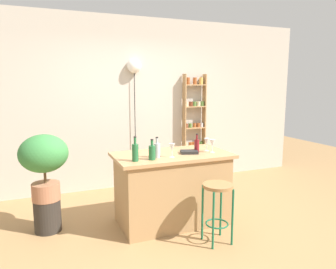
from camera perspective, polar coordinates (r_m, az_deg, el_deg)
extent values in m
plane|color=#A37A4C|center=(3.93, 2.46, -17.04)|extent=(12.00, 12.00, 0.00)
cube|color=#BCB2A3|center=(5.36, -6.18, 5.59)|extent=(6.40, 0.10, 2.80)
cube|color=#A87F51|center=(4.02, 0.69, -9.89)|extent=(1.30, 0.72, 0.84)
cube|color=tan|center=(3.89, 0.71, -3.74)|extent=(1.42, 0.78, 0.04)
cylinder|color=#196642|center=(3.46, 8.14, -15.15)|extent=(0.02, 0.02, 0.63)
cylinder|color=#196642|center=(3.58, 11.53, -14.40)|extent=(0.02, 0.02, 0.63)
cylinder|color=#196642|center=(3.65, 6.22, -13.77)|extent=(0.02, 0.02, 0.63)
cylinder|color=#196642|center=(3.76, 9.48, -13.13)|extent=(0.02, 0.02, 0.63)
torus|color=#196642|center=(3.65, 8.80, -15.57)|extent=(0.26, 0.26, 0.02)
cylinder|color=#9E7042|center=(3.49, 8.98, -9.09)|extent=(0.33, 0.33, 0.03)
cube|color=#A87F51|center=(5.59, 2.92, 1.11)|extent=(0.02, 0.13, 1.89)
cube|color=#A87F51|center=(5.77, 6.47, 1.31)|extent=(0.02, 0.13, 1.89)
cube|color=#A87F51|center=(5.83, 4.63, -6.18)|extent=(0.38, 0.13, 0.02)
cylinder|color=silver|center=(5.75, 3.36, -5.69)|extent=(0.06, 0.06, 0.12)
cylinder|color=silver|center=(5.78, 3.88, -5.63)|extent=(0.06, 0.06, 0.12)
cylinder|color=#4C7033|center=(5.80, 4.67, -5.57)|extent=(0.06, 0.06, 0.12)
cylinder|color=silver|center=(5.85, 5.36, -5.47)|extent=(0.06, 0.06, 0.12)
cylinder|color=gold|center=(5.89, 5.96, -5.38)|extent=(0.06, 0.06, 0.12)
cube|color=#A87F51|center=(5.74, 4.67, -2.54)|extent=(0.38, 0.13, 0.02)
cylinder|color=beige|center=(5.67, 3.23, -2.01)|extent=(0.07, 0.07, 0.11)
cylinder|color=#994C23|center=(5.70, 4.09, -1.96)|extent=(0.07, 0.07, 0.11)
cylinder|color=#994C23|center=(5.73, 4.68, -1.90)|extent=(0.07, 0.07, 0.11)
cylinder|color=#4C7033|center=(5.76, 5.40, -1.84)|extent=(0.07, 0.07, 0.11)
cylinder|color=#4C7033|center=(5.80, 5.91, -1.79)|extent=(0.07, 0.07, 0.11)
cube|color=#A87F51|center=(5.67, 4.72, 1.21)|extent=(0.38, 0.13, 0.02)
cylinder|color=brown|center=(5.61, 3.30, 1.60)|extent=(0.06, 0.06, 0.07)
cylinder|color=#4C7033|center=(5.63, 4.02, 1.63)|extent=(0.06, 0.06, 0.07)
cylinder|color=#994C23|center=(5.68, 4.76, 1.68)|extent=(0.06, 0.06, 0.07)
cylinder|color=#994C23|center=(5.70, 5.48, 1.70)|extent=(0.06, 0.06, 0.07)
cylinder|color=silver|center=(5.73, 6.07, 1.72)|extent=(0.06, 0.06, 0.07)
cube|color=#A87F51|center=(5.63, 4.78, 5.03)|extent=(0.38, 0.13, 0.02)
cylinder|color=beige|center=(5.56, 3.31, 5.50)|extent=(0.07, 0.07, 0.08)
cylinder|color=brown|center=(5.60, 4.15, 5.51)|extent=(0.07, 0.07, 0.08)
cylinder|color=#4C7033|center=(5.62, 4.73, 5.52)|extent=(0.07, 0.07, 0.08)
cylinder|color=beige|center=(5.67, 5.49, 5.54)|extent=(0.07, 0.07, 0.08)
cylinder|color=#4C7033|center=(5.70, 6.14, 5.55)|extent=(0.07, 0.07, 0.08)
cube|color=#A87F51|center=(5.62, 4.83, 8.88)|extent=(0.38, 0.13, 0.02)
cylinder|color=#994C23|center=(5.55, 3.61, 9.60)|extent=(0.07, 0.07, 0.12)
cylinder|color=#994C23|center=(5.62, 4.85, 9.58)|extent=(0.07, 0.07, 0.12)
cylinder|color=gold|center=(5.67, 5.97, 9.56)|extent=(0.07, 0.07, 0.12)
cylinder|color=#2D2823|center=(4.12, -20.85, -13.42)|extent=(0.31, 0.31, 0.39)
cylinder|color=#A86B4C|center=(4.02, -21.09, -9.54)|extent=(0.32, 0.32, 0.20)
cylinder|color=brown|center=(3.96, -21.25, -7.05)|extent=(0.03, 0.03, 0.16)
ellipsoid|color=#387F3D|center=(3.90, -21.48, -3.19)|extent=(0.55, 0.50, 0.44)
cylinder|color=#236638|center=(3.51, -5.91, -3.28)|extent=(0.07, 0.07, 0.19)
cylinder|color=#236638|center=(3.49, -5.95, -1.14)|extent=(0.03, 0.03, 0.07)
cylinder|color=black|center=(3.48, -5.96, -0.44)|extent=(0.03, 0.03, 0.01)
cylinder|color=maroon|center=(3.97, 5.20, -2.05)|extent=(0.06, 0.06, 0.16)
cylinder|color=maroon|center=(3.95, 5.22, -0.48)|extent=(0.02, 0.02, 0.06)
cylinder|color=black|center=(3.94, 5.23, 0.05)|extent=(0.03, 0.03, 0.01)
cylinder|color=#236638|center=(3.57, -2.88, -3.29)|extent=(0.08, 0.08, 0.16)
cylinder|color=#236638|center=(3.55, -2.90, -1.53)|extent=(0.03, 0.03, 0.06)
cylinder|color=black|center=(3.54, -2.90, -0.93)|extent=(0.03, 0.03, 0.01)
cylinder|color=#B2B2B7|center=(3.67, -1.99, -2.91)|extent=(0.07, 0.07, 0.17)
cylinder|color=#B2B2B7|center=(3.64, -2.00, -1.13)|extent=(0.03, 0.03, 0.06)
cylinder|color=black|center=(3.64, -2.01, -0.54)|extent=(0.03, 0.03, 0.01)
cylinder|color=silver|center=(3.99, 7.97, -3.19)|extent=(0.06, 0.06, 0.00)
cylinder|color=silver|center=(3.98, 7.98, -2.63)|extent=(0.01, 0.01, 0.07)
cone|color=silver|center=(3.97, 8.01, -1.50)|extent=(0.07, 0.07, 0.08)
cylinder|color=silver|center=(3.70, 0.72, -4.09)|extent=(0.06, 0.06, 0.00)
cylinder|color=silver|center=(3.69, 0.72, -3.49)|extent=(0.01, 0.01, 0.07)
cone|color=silver|center=(3.67, 0.72, -2.27)|extent=(0.07, 0.07, 0.08)
cylinder|color=silver|center=(4.07, 6.95, -2.91)|extent=(0.06, 0.06, 0.00)
cylinder|color=silver|center=(4.07, 6.97, -2.36)|extent=(0.01, 0.01, 0.07)
cone|color=silver|center=(4.05, 6.99, -1.26)|extent=(0.07, 0.07, 0.08)
cube|color=black|center=(3.91, 3.84, -3.15)|extent=(0.25, 0.21, 0.03)
cylinder|color=black|center=(5.29, -5.93, 1.25)|extent=(0.01, 0.01, 2.01)
sphere|color=white|center=(5.25, -6.12, 12.18)|extent=(0.23, 0.23, 0.23)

